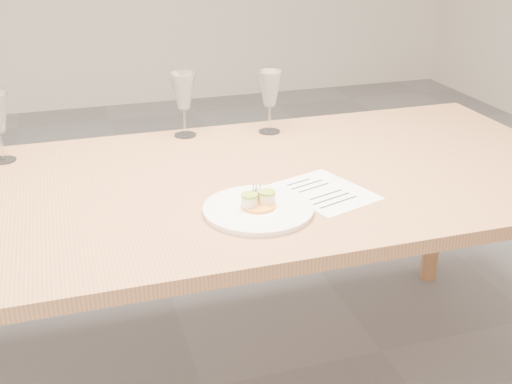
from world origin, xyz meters
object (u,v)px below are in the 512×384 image
object	(u,v)px
wine_glass_2	(183,92)
dinner_plate	(258,208)
wine_glass_3	(270,90)
recipe_sheet	(325,192)
dining_table	(195,205)

from	to	relation	value
wine_glass_2	dinner_plate	bearing A→B (deg)	-85.04
wine_glass_3	recipe_sheet	bearing A→B (deg)	-91.83
dining_table	recipe_sheet	size ratio (longest dim) A/B	7.57
dinner_plate	recipe_sheet	size ratio (longest dim) A/B	0.92
recipe_sheet	wine_glass_2	world-z (taller)	wine_glass_2
dinner_plate	wine_glass_2	xyz separation A→B (m)	(-0.06, 0.66, 0.14)
dining_table	wine_glass_2	bearing A→B (deg)	81.74
dining_table	dinner_plate	distance (m)	0.28
recipe_sheet	wine_glass_2	distance (m)	0.67
wine_glass_2	dining_table	bearing A→B (deg)	-98.26
dinner_plate	wine_glass_3	size ratio (longest dim) A/B	1.33
dinner_plate	wine_glass_3	bearing A→B (deg)	69.00
recipe_sheet	wine_glass_3	size ratio (longest dim) A/B	1.45
recipe_sheet	wine_glass_3	bearing A→B (deg)	69.66
dinner_plate	dining_table	bearing A→B (deg)	116.96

